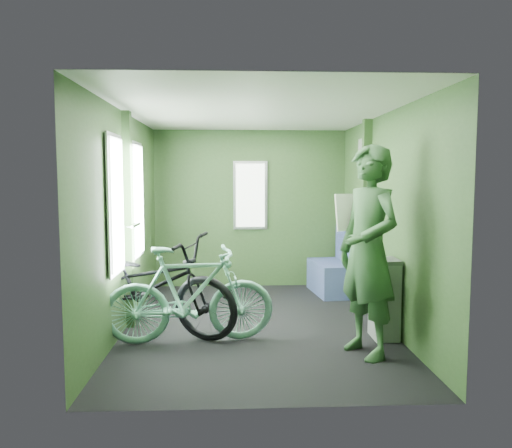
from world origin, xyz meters
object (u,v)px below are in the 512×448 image
Objects in this scene: bicycle_black at (149,335)px; waste_box at (384,298)px; bench_seat at (334,274)px; bicycle_mint at (190,345)px; passenger at (368,251)px.

waste_box is (2.38, -0.20, 0.40)m from bicycle_black.
bicycle_black is at bearing -148.95° from bench_seat.
waste_box is (1.93, 0.12, 0.40)m from bicycle_mint.
bicycle_mint is at bearing -176.34° from waste_box.
bench_seat reaches higher than bicycle_black.
passenger reaches higher than bicycle_mint.
waste_box is at bearing 122.80° from passenger.
bench_seat reaches higher than bicycle_mint.
bench_seat is (0.19, 2.43, -0.68)m from passenger.
bicycle_black is at bearing 175.10° from waste_box.
waste_box is 1.97m from bench_seat.
passenger reaches higher than bench_seat.
bicycle_black is 0.55m from bicycle_mint.
bench_seat is at bearing -29.19° from bicycle_black.
bicycle_black is 2.38m from passenger.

